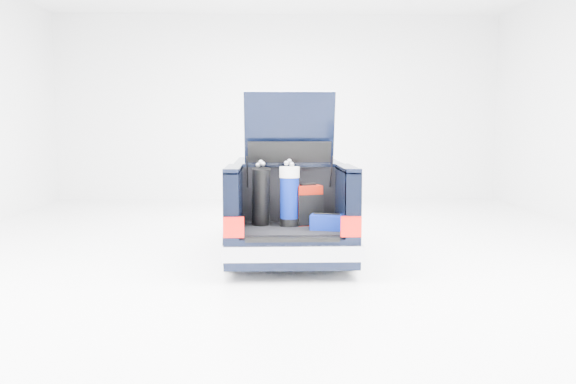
{
  "coord_description": "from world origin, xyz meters",
  "views": [
    {
      "loc": [
        -0.32,
        -9.72,
        1.96
      ],
      "look_at": [
        0.0,
        -0.5,
        0.99
      ],
      "focal_mm": 38.0,
      "sensor_mm": 36.0,
      "label": 1
    }
  ],
  "objects_px": {
    "blue_duffel": "(327,222)",
    "black_golf_bag": "(261,196)",
    "red_suitcase": "(308,205)",
    "car": "(287,207)",
    "blue_golf_bag": "(289,196)"
  },
  "relations": [
    {
      "from": "car",
      "to": "black_golf_bag",
      "type": "bearing_deg",
      "value": -106.05
    },
    {
      "from": "car",
      "to": "black_golf_bag",
      "type": "relative_size",
      "value": 5.08
    },
    {
      "from": "black_golf_bag",
      "to": "blue_duffel",
      "type": "distance_m",
      "value": 1.0
    },
    {
      "from": "red_suitcase",
      "to": "black_golf_bag",
      "type": "distance_m",
      "value": 0.68
    },
    {
      "from": "red_suitcase",
      "to": "blue_duffel",
      "type": "bearing_deg",
      "value": -77.76
    },
    {
      "from": "blue_duffel",
      "to": "car",
      "type": "bearing_deg",
      "value": 119.28
    },
    {
      "from": "blue_duffel",
      "to": "black_golf_bag",
      "type": "bearing_deg",
      "value": 172.3
    },
    {
      "from": "car",
      "to": "blue_golf_bag",
      "type": "xyz_separation_m",
      "value": [
        -0.01,
        -1.43,
        0.35
      ]
    },
    {
      "from": "black_golf_bag",
      "to": "blue_golf_bag",
      "type": "height_order",
      "value": "blue_golf_bag"
    },
    {
      "from": "black_golf_bag",
      "to": "blue_golf_bag",
      "type": "bearing_deg",
      "value": -13.25
    },
    {
      "from": "black_golf_bag",
      "to": "blue_duffel",
      "type": "height_order",
      "value": "black_golf_bag"
    },
    {
      "from": "black_golf_bag",
      "to": "blue_golf_bag",
      "type": "distance_m",
      "value": 0.4
    },
    {
      "from": "blue_duffel",
      "to": "red_suitcase",
      "type": "bearing_deg",
      "value": 133.93
    },
    {
      "from": "car",
      "to": "red_suitcase",
      "type": "height_order",
      "value": "car"
    },
    {
      "from": "blue_golf_bag",
      "to": "blue_duffel",
      "type": "relative_size",
      "value": 1.98
    }
  ]
}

